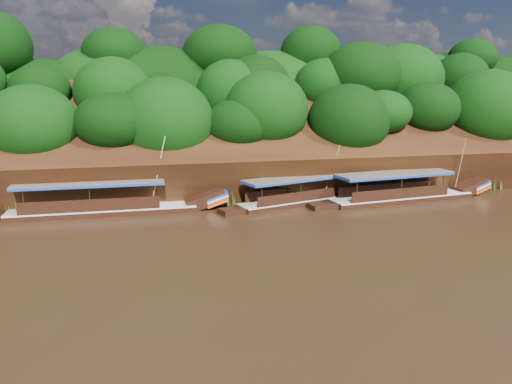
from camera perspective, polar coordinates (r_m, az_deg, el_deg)
ground at (r=33.37m, az=7.76°, el=-4.74°), size 160.00×160.00×0.00m
riverbank at (r=54.32m, az=-0.76°, el=3.92°), size 120.00×30.06×19.40m
boat_0 at (r=44.38m, az=17.11°, el=-0.21°), size 15.46×4.00×5.73m
boat_1 at (r=41.80m, az=5.86°, el=-0.53°), size 13.12×5.72×5.24m
boat_2 at (r=39.57m, az=-15.80°, el=-1.55°), size 16.42×2.66×6.43m
reeds at (r=41.27m, az=-0.87°, el=-0.17°), size 50.56×2.27×1.91m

